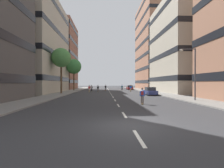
# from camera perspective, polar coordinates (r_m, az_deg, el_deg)

# --- Properties ---
(ground_plane) EXTENTS (190.16, 190.16, 0.00)m
(ground_plane) POSITION_cam_1_polar(r_m,az_deg,el_deg) (40.62, -0.68, -2.87)
(ground_plane) COLOR #333335
(sidewalk_left) EXTENTS (3.87, 87.16, 0.14)m
(sidewalk_left) POSITION_cam_1_polar(r_m,az_deg,el_deg) (45.43, -14.06, -2.45)
(sidewalk_left) COLOR gray
(sidewalk_left) RESTS_ON ground_plane
(sidewalk_right) EXTENTS (3.87, 87.16, 0.14)m
(sidewalk_right) POSITION_cam_1_polar(r_m,az_deg,el_deg) (46.08, 12.13, -2.41)
(sidewalk_right) COLOR gray
(sidewalk_right) RESTS_ON ground_plane
(lane_markings) EXTENTS (0.16, 72.20, 0.01)m
(lane_markings) POSITION_cam_1_polar(r_m,az_deg,el_deg) (41.92, -0.75, -2.77)
(lane_markings) COLOR silver
(lane_markings) RESTS_ON ground_plane
(building_left_mid) EXTENTS (14.40, 21.82, 22.05)m
(building_left_mid) POSITION_cam_1_polar(r_m,az_deg,el_deg) (45.14, -26.73, 11.60)
(building_left_mid) COLOR #B2A893
(building_left_mid) RESTS_ON ground_plane
(building_left_far) EXTENTS (14.40, 16.85, 23.76)m
(building_left_far) POSITION_cam_1_polar(r_m,az_deg,el_deg) (64.43, -19.15, 8.98)
(building_left_far) COLOR brown
(building_left_far) RESTS_ON ground_plane
(building_right_mid) EXTENTS (14.40, 20.53, 21.96)m
(building_right_mid) POSITION_cam_1_polar(r_m,az_deg,el_deg) (46.36, 24.60, 11.25)
(building_right_mid) COLOR #B2A893
(building_right_mid) RESTS_ON ground_plane
(building_right_far) EXTENTS (14.40, 23.24, 32.16)m
(building_right_far) POSITION_cam_1_polar(r_m,az_deg,el_deg) (66.05, 16.16, 12.48)
(building_right_far) COLOR #9E6B51
(building_right_far) RESTS_ON ground_plane
(parked_car_near) EXTENTS (1.82, 4.40, 1.52)m
(parked_car_near) POSITION_cam_1_polar(r_m,az_deg,el_deg) (56.48, 6.11, -1.25)
(parked_car_near) COLOR maroon
(parked_car_near) RESTS_ON ground_plane
(parked_car_mid) EXTENTS (1.82, 4.40, 1.52)m
(parked_car_mid) POSITION_cam_1_polar(r_m,az_deg,el_deg) (32.19, 12.92, -2.48)
(parked_car_mid) COLOR navy
(parked_car_mid) RESTS_ON ground_plane
(street_tree_near) EXTENTS (3.97, 3.97, 9.39)m
(street_tree_near) POSITION_cam_1_polar(r_m,az_deg,el_deg) (36.39, -17.08, 8.57)
(street_tree_near) COLOR #4C3823
(street_tree_near) RESTS_ON sidewalk_left
(street_tree_mid) EXTENTS (4.39, 4.39, 9.21)m
(street_tree_mid) POSITION_cam_1_polar(r_m,az_deg,el_deg) (50.34, -12.99, 5.86)
(street_tree_mid) COLOR #4C3823
(street_tree_mid) RESTS_ON sidewalk_left
(streetlamp_right) EXTENTS (2.13, 0.30, 6.50)m
(streetlamp_right) POSITION_cam_1_polar(r_m,az_deg,el_deg) (23.15, 25.90, 4.90)
(streetlamp_right) COLOR #3F3F44
(streetlamp_right) RESTS_ON sidewalk_right
(skater_0) EXTENTS (0.57, 0.92, 1.78)m
(skater_0) POSITION_cam_1_polar(r_m,az_deg,el_deg) (18.20, 10.36, -3.67)
(skater_0) COLOR brown
(skater_0) RESTS_ON ground_plane
(skater_1) EXTENTS (0.55, 0.92, 1.78)m
(skater_1) POSITION_cam_1_polar(r_m,az_deg,el_deg) (49.63, -2.24, -1.15)
(skater_1) COLOR brown
(skater_1) RESTS_ON ground_plane
(skater_2) EXTENTS (0.55, 0.91, 1.78)m
(skater_2) POSITION_cam_1_polar(r_m,az_deg,el_deg) (44.98, -7.05, -1.27)
(skater_2) COLOR brown
(skater_2) RESTS_ON ground_plane
(skater_3) EXTENTS (0.56, 0.92, 1.78)m
(skater_3) POSITION_cam_1_polar(r_m,az_deg,el_deg) (50.85, 3.47, -1.08)
(skater_3) COLOR brown
(skater_3) RESTS_ON ground_plane
(skater_4) EXTENTS (0.53, 0.90, 1.78)m
(skater_4) POSITION_cam_1_polar(r_m,az_deg,el_deg) (42.18, -4.85, -1.37)
(skater_4) COLOR brown
(skater_4) RESTS_ON ground_plane
(skater_5) EXTENTS (0.53, 0.90, 1.78)m
(skater_5) POSITION_cam_1_polar(r_m,az_deg,el_deg) (44.47, 6.41, -1.32)
(skater_5) COLOR brown
(skater_5) RESTS_ON ground_plane
(skater_6) EXTENTS (0.55, 0.92, 1.78)m
(skater_6) POSITION_cam_1_polar(r_m,az_deg,el_deg) (41.81, -7.84, -1.43)
(skater_6) COLOR brown
(skater_6) RESTS_ON ground_plane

